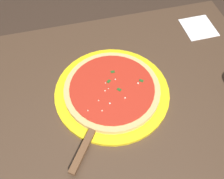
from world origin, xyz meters
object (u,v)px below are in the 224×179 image
at_px(serving_plate, 112,92).
at_px(pizza, 112,89).
at_px(napkin_folded_right, 199,27).
at_px(pizza_server, 89,137).

height_order(serving_plate, pizza, pizza).
distance_m(serving_plate, pizza, 0.02).
bearing_deg(serving_plate, pizza, -14.61).
relative_size(serving_plate, napkin_folded_right, 2.94).
bearing_deg(napkin_folded_right, pizza_server, -144.62).
bearing_deg(serving_plate, pizza_server, -125.77).
relative_size(serving_plate, pizza, 1.21).
bearing_deg(napkin_folded_right, serving_plate, -151.69).
xyz_separation_m(serving_plate, pizza, (0.00, -0.00, 0.02)).
height_order(serving_plate, napkin_folded_right, serving_plate).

